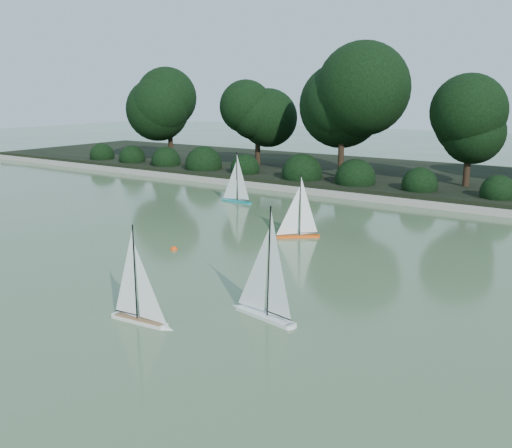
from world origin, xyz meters
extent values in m
plane|color=#3B5432|center=(0.00, 0.00, 0.00)|extent=(80.00, 80.00, 0.00)
cube|color=gray|center=(0.00, 9.00, 0.09)|extent=(40.00, 0.35, 0.18)
cube|color=black|center=(0.00, 13.00, 0.15)|extent=(40.00, 8.00, 0.30)
cylinder|color=black|center=(-11.00, 11.20, 0.76)|extent=(0.20, 0.20, 1.51)
sphere|color=black|center=(-11.00, 11.20, 2.58)|extent=(2.38, 2.38, 2.38)
cylinder|color=black|center=(-7.00, 11.80, 0.68)|extent=(0.20, 0.20, 1.37)
sphere|color=black|center=(-7.00, 11.80, 2.38)|extent=(2.24, 2.24, 2.24)
cylinder|color=black|center=(-3.00, 10.90, 0.83)|extent=(0.20, 0.20, 1.66)
sphere|color=black|center=(-3.00, 10.90, 2.85)|extent=(2.66, 2.66, 2.66)
cylinder|color=black|center=(1.00, 11.40, 0.63)|extent=(0.20, 0.20, 1.26)
sphere|color=black|center=(1.00, 11.40, 2.21)|extent=(2.10, 2.10, 2.10)
sphere|color=black|center=(-14.00, 9.90, 0.45)|extent=(1.10, 1.10, 1.10)
sphere|color=black|center=(-12.00, 9.90, 0.45)|extent=(1.10, 1.10, 1.10)
sphere|color=black|center=(-10.00, 9.90, 0.45)|extent=(1.10, 1.10, 1.10)
sphere|color=black|center=(-8.00, 9.90, 0.45)|extent=(1.10, 1.10, 1.10)
sphere|color=black|center=(-6.00, 9.90, 0.45)|extent=(1.10, 1.10, 1.10)
sphere|color=black|center=(-4.00, 9.90, 0.45)|extent=(1.10, 1.10, 1.10)
sphere|color=black|center=(-2.00, 9.90, 0.45)|extent=(1.10, 1.10, 1.10)
sphere|color=black|center=(0.00, 9.90, 0.45)|extent=(1.10, 1.10, 1.10)
sphere|color=black|center=(2.00, 9.90, 0.45)|extent=(1.10, 1.10, 1.10)
cube|color=silver|center=(1.28, -0.14, 0.05)|extent=(1.04, 0.40, 0.10)
cone|color=silver|center=(0.70, -0.03, 0.05)|extent=(0.24, 0.24, 0.20)
cylinder|color=silver|center=(1.78, -0.25, 0.05)|extent=(0.14, 0.14, 0.10)
cylinder|color=black|center=(1.33, -0.15, 0.89)|extent=(0.02, 0.02, 1.58)
cylinder|color=black|center=(1.55, -0.20, 0.16)|extent=(0.46, 0.11, 0.02)
cube|color=silver|center=(-0.08, -1.27, 0.04)|extent=(0.89, 0.25, 0.09)
cone|color=silver|center=(0.43, -1.23, 0.04)|extent=(0.19, 0.19, 0.18)
cylinder|color=silver|center=(-0.51, -1.31, 0.04)|extent=(0.11, 0.11, 0.09)
cube|color=olive|center=(-0.08, -1.27, 0.09)|extent=(0.81, 0.20, 0.01)
cylinder|color=black|center=(-0.12, -1.28, 0.77)|extent=(0.02, 0.02, 1.36)
cylinder|color=black|center=(-0.31, -1.29, 0.14)|extent=(0.40, 0.05, 0.01)
cube|color=#F6540F|center=(-0.65, 4.08, 0.04)|extent=(0.78, 0.71, 0.09)
cone|color=#F6540F|center=(-1.04, 3.75, 0.04)|extent=(0.25, 0.25, 0.18)
cylinder|color=#F6540F|center=(-0.32, 4.36, 0.04)|extent=(0.15, 0.15, 0.09)
cylinder|color=black|center=(-0.62, 4.11, 0.77)|extent=(0.02, 0.02, 1.36)
cylinder|color=black|center=(-0.47, 4.23, 0.14)|extent=(0.32, 0.27, 0.01)
cube|color=#157F86|center=(-4.19, 6.60, 0.05)|extent=(0.92, 0.21, 0.09)
cone|color=#157F86|center=(-4.72, 6.61, 0.05)|extent=(0.19, 0.19, 0.18)
cylinder|color=#157F86|center=(-3.73, 6.59, 0.05)|extent=(0.11, 0.11, 0.09)
cylinder|color=black|center=(-4.14, 6.60, 0.80)|extent=(0.02, 0.02, 1.42)
cylinder|color=black|center=(-3.94, 6.59, 0.15)|extent=(0.42, 0.03, 0.01)
sphere|color=#E3440B|center=(-2.22, 1.77, 0.00)|extent=(0.15, 0.15, 0.15)
camera|label=1|loc=(5.49, -6.49, 3.17)|focal=40.00mm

